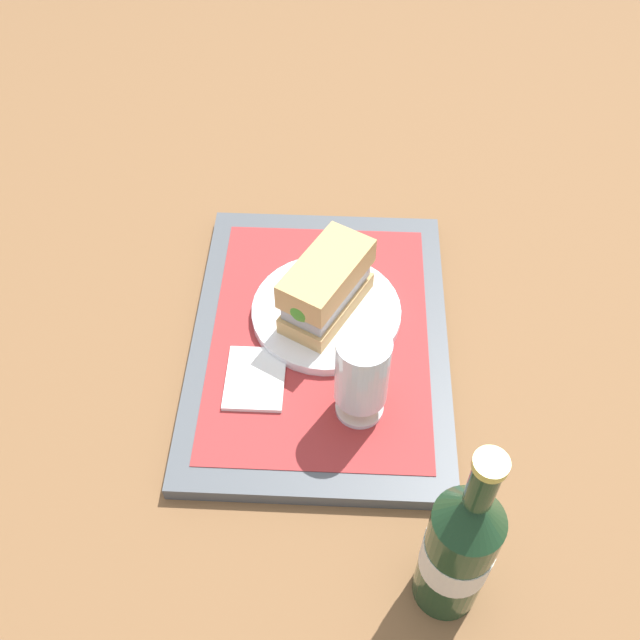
{
  "coord_description": "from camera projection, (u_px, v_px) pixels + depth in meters",
  "views": [
    {
      "loc": [
        0.56,
        0.03,
        0.74
      ],
      "look_at": [
        0.0,
        0.0,
        0.05
      ],
      "focal_mm": 40.78,
      "sensor_mm": 36.0,
      "label": 1
    }
  ],
  "objects": [
    {
      "name": "ground_plane",
      "position": [
        320.0,
        345.0,
        0.93
      ],
      "size": [
        3.0,
        3.0,
        0.0
      ],
      "primitive_type": "plane",
      "color": "brown"
    },
    {
      "name": "tray",
      "position": [
        320.0,
        340.0,
        0.92
      ],
      "size": [
        0.44,
        0.32,
        0.02
      ],
      "primitive_type": "cube",
      "color": "#4C5156",
      "rests_on": "ground_plane"
    },
    {
      "name": "placemat",
      "position": [
        320.0,
        335.0,
        0.91
      ],
      "size": [
        0.38,
        0.27,
        0.0
      ],
      "primitive_type": "cube",
      "color": "#9E2D2D",
      "rests_on": "tray"
    },
    {
      "name": "plate",
      "position": [
        326.0,
        312.0,
        0.93
      ],
      "size": [
        0.19,
        0.19,
        0.01
      ],
      "primitive_type": "cylinder",
      "color": "white",
      "rests_on": "placemat"
    },
    {
      "name": "sandwich",
      "position": [
        325.0,
        288.0,
        0.89
      ],
      "size": [
        0.14,
        0.12,
        0.08
      ],
      "rotation": [
        0.0,
        0.0,
        -0.51
      ],
      "color": "tan",
      "rests_on": "plate"
    },
    {
      "name": "beer_glass",
      "position": [
        362.0,
        376.0,
        0.79
      ],
      "size": [
        0.06,
        0.06,
        0.12
      ],
      "color": "silver",
      "rests_on": "placemat"
    },
    {
      "name": "napkin_folded",
      "position": [
        255.0,
        378.0,
        0.87
      ],
      "size": [
        0.09,
        0.07,
        0.01
      ],
      "primitive_type": "cube",
      "color": "white",
      "rests_on": "placemat"
    },
    {
      "name": "beer_bottle",
      "position": [
        459.0,
        548.0,
        0.65
      ],
      "size": [
        0.07,
        0.07,
        0.27
      ],
      "color": "#19381E",
      "rests_on": "ground_plane"
    }
  ]
}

